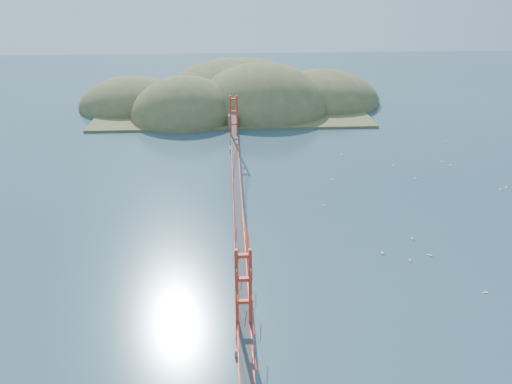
{
  "coord_description": "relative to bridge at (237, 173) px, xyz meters",
  "views": [
    {
      "loc": [
        -1.03,
        -69.68,
        35.48
      ],
      "look_at": [
        2.89,
        0.0,
        3.85
      ],
      "focal_mm": 35.0,
      "sensor_mm": 36.0,
      "label": 1
    }
  ],
  "objects": [
    {
      "name": "sailboat_17",
      "position": [
        47.09,
        33.05,
        -6.87
      ],
      "size": [
        0.53,
        0.47,
        0.6
      ],
      "color": "white",
      "rests_on": "ground"
    },
    {
      "name": "sailboat_15",
      "position": [
        41.98,
        18.61,
        -6.87
      ],
      "size": [
        0.5,
        0.51,
        0.57
      ],
      "color": "white",
      "rests_on": "ground"
    },
    {
      "name": "sailboat_14",
      "position": [
        19.38,
        -12.75,
        -6.86
      ],
      "size": [
        0.47,
        0.56,
        0.66
      ],
      "color": "white",
      "rests_on": "ground"
    },
    {
      "name": "sailboat_8",
      "position": [
        41.04,
        20.52,
        -6.86
      ],
      "size": [
        0.54,
        0.44,
        0.63
      ],
      "color": "white",
      "rests_on": "ground"
    },
    {
      "name": "ground",
      "position": [
        0.0,
        -0.18,
        -7.01
      ],
      "size": [
        320.0,
        320.0,
        0.0
      ],
      "primitive_type": "plane",
      "color": "#2C4958",
      "rests_on": "ground"
    },
    {
      "name": "sailboat_7",
      "position": [
        32.83,
        12.47,
        -6.86
      ],
      "size": [
        0.59,
        0.51,
        0.67
      ],
      "color": "white",
      "rests_on": "ground"
    },
    {
      "name": "sailboat_3",
      "position": [
        17.62,
        12.89,
        -6.86
      ],
      "size": [
        0.6,
        0.52,
        0.69
      ],
      "color": "white",
      "rests_on": "ground"
    },
    {
      "name": "sailboat_1",
      "position": [
        24.77,
        -9.17,
        -6.87
      ],
      "size": [
        0.46,
        0.5,
        0.56
      ],
      "color": "white",
      "rests_on": "ground"
    },
    {
      "name": "sailboat_0",
      "position": [
        22.48,
        -14.81,
        -6.88
      ],
      "size": [
        0.45,
        0.49,
        0.55
      ],
      "color": "white",
      "rests_on": "ground"
    },
    {
      "name": "sailboat_2",
      "position": [
        29.03,
        -22.37,
        -6.86
      ],
      "size": [
        0.58,
        0.47,
        0.68
      ],
      "color": "white",
      "rests_on": "ground"
    },
    {
      "name": "sailboat_9",
      "position": [
        47.4,
        7.57,
        -6.86
      ],
      "size": [
        0.5,
        0.58,
        0.67
      ],
      "color": "white",
      "rests_on": "ground"
    },
    {
      "name": "sailboat_extra_0",
      "position": [
        30.67,
        18.93,
        -6.85
      ],
      "size": [
        0.66,
        0.66,
        0.73
      ],
      "color": "white",
      "rests_on": "ground"
    },
    {
      "name": "bridge",
      "position": [
        0.0,
        0.0,
        0.0
      ],
      "size": [
        2.2,
        94.4,
        12.0
      ],
      "color": "gray",
      "rests_on": "ground"
    },
    {
      "name": "sailboat_12",
      "position": [
        22.03,
        25.76,
        -6.86
      ],
      "size": [
        0.58,
        0.53,
        0.66
      ],
      "color": "white",
      "rests_on": "ground"
    },
    {
      "name": "sailboat_5",
      "position": [
        45.99,
        6.95,
        -6.87
      ],
      "size": [
        0.52,
        0.55,
        0.62
      ],
      "color": "white",
      "rests_on": "ground"
    },
    {
      "name": "sailboat_6",
      "position": [
        25.56,
        -13.76,
        -6.86
      ],
      "size": [
        0.63,
        0.63,
        0.68
      ],
      "color": "white",
      "rests_on": "ground"
    },
    {
      "name": "sailboat_16",
      "position": [
        14.07,
        2.28,
        -6.87
      ],
      "size": [
        0.5,
        0.48,
        0.56
      ],
      "color": "white",
      "rests_on": "ground"
    },
    {
      "name": "far_headlands",
      "position": [
        2.21,
        68.33,
        -7.01
      ],
      "size": [
        84.0,
        58.0,
        25.0
      ],
      "color": "brown",
      "rests_on": "ground"
    }
  ]
}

